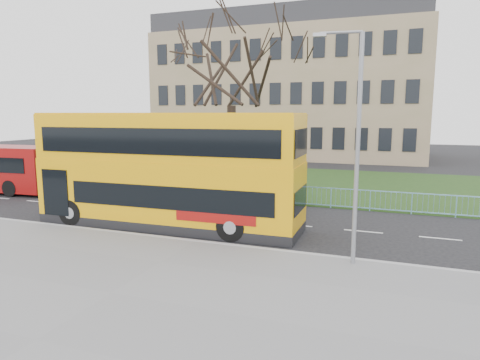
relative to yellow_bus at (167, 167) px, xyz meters
name	(u,v)px	position (x,y,z in m)	size (l,w,h in m)	color
ground	(212,233)	(2.27, -0.39, -2.66)	(120.00, 120.00, 0.00)	black
pavement	(112,295)	(2.27, -7.14, -2.60)	(80.00, 10.50, 0.12)	slate
kerb	(195,242)	(2.27, -1.94, -2.59)	(80.00, 0.20, 0.14)	#9C9C9F
grass_verge	(291,182)	(2.27, 13.91, -2.62)	(80.00, 15.40, 0.08)	#1B3814
guard_railing	(259,193)	(2.27, 6.21, -2.11)	(40.00, 0.12, 1.10)	#76B1D2
bare_tree	(231,89)	(-0.73, 9.61, 3.86)	(9.02, 9.02, 12.89)	black
civic_building	(292,96)	(-2.73, 34.61, 4.34)	(30.00, 15.00, 14.00)	#847554
yellow_bus	(167,167)	(0.00, 0.00, 0.00)	(11.91, 3.10, 4.96)	#E9A309
street_lamp	(355,140)	(8.18, -2.40, 1.51)	(1.56, 0.37, 7.39)	gray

